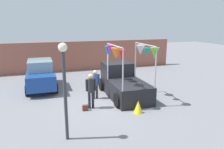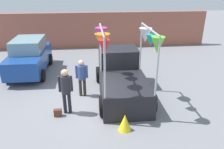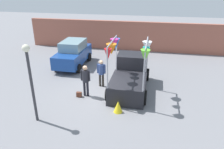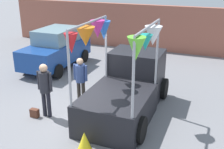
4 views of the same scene
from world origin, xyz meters
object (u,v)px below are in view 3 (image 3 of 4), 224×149
at_px(vendor_truck, 130,74).
at_px(handbag, 79,94).
at_px(person_customer, 85,78).
at_px(parked_car, 73,53).
at_px(person_vendor, 101,71).
at_px(folded_kite_bundle_sunflower, 118,107).
at_px(street_lamp, 30,73).

distance_m(vendor_truck, handbag, 3.16).
xyz_separation_m(person_customer, handbag, (-0.35, -0.20, -0.95)).
relative_size(vendor_truck, parked_car, 1.02).
relative_size(person_vendor, handbag, 5.91).
xyz_separation_m(handbag, folded_kite_bundle_sunflower, (2.36, -1.08, 0.16)).
bearing_deg(person_customer, vendor_truck, 32.54).
bearing_deg(street_lamp, folded_kite_bundle_sunflower, 21.33).
distance_m(person_customer, handbag, 1.03).
xyz_separation_m(parked_car, person_customer, (2.33, -4.33, 0.14)).
xyz_separation_m(person_vendor, street_lamp, (-2.07, -3.99, 1.37)).
distance_m(person_vendor, street_lamp, 4.70).
xyz_separation_m(vendor_truck, parked_car, (-4.58, 2.90, 0.05)).
relative_size(vendor_truck, person_customer, 2.29).
bearing_deg(vendor_truck, person_vendor, -176.62).
distance_m(person_customer, street_lamp, 3.32).
relative_size(parked_car, handbag, 14.29).
bearing_deg(handbag, folded_kite_bundle_sunflower, -24.51).
distance_m(vendor_truck, person_vendor, 1.71).
bearing_deg(handbag, person_vendor, 59.65).
xyz_separation_m(person_customer, person_vendor, (0.55, 1.33, -0.09)).
height_order(vendor_truck, parked_car, vendor_truck).
bearing_deg(person_vendor, vendor_truck, 3.38).
distance_m(street_lamp, folded_kite_bundle_sunflower, 4.32).
bearing_deg(handbag, parked_car, 113.65).
height_order(vendor_truck, person_vendor, vendor_truck).
bearing_deg(folded_kite_bundle_sunflower, person_customer, 147.59).
height_order(person_customer, street_lamp, street_lamp).
bearing_deg(parked_car, person_vendor, -46.11).
height_order(person_customer, folded_kite_bundle_sunflower, person_customer).
relative_size(parked_car, folded_kite_bundle_sunflower, 6.67).
bearing_deg(vendor_truck, parked_car, 147.71).
distance_m(vendor_truck, street_lamp, 5.76).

